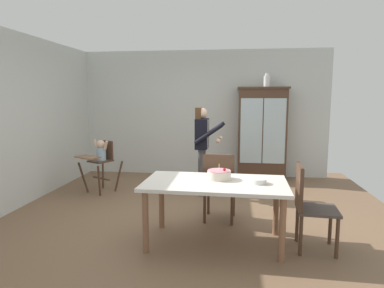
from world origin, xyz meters
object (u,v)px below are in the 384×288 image
(birthday_cake, at_px, (219,175))
(china_cabinet, at_px, (262,133))
(serving_bowl, at_px, (259,181))
(dining_chair_right_end, at_px, (308,201))
(ceramic_vase, at_px, (267,81))
(dining_chair_far_side, at_px, (219,183))
(adult_person, at_px, (202,140))
(high_chair_with_toddler, at_px, (101,156))
(dining_table, at_px, (215,189))

(birthday_cake, bearing_deg, china_cabinet, 76.69)
(serving_bowl, bearing_deg, dining_chair_right_end, -0.36)
(china_cabinet, height_order, birthday_cake, china_cabinet)
(ceramic_vase, relative_size, dining_chair_far_side, 0.28)
(adult_person, bearing_deg, dining_chair_far_side, -161.93)
(birthday_cake, bearing_deg, high_chair_with_toddler, 141.50)
(high_chair_with_toddler, xyz_separation_m, birthday_cake, (2.20, -1.75, 0.14))
(serving_bowl, bearing_deg, china_cabinet, 85.02)
(adult_person, bearing_deg, dining_table, -167.50)
(ceramic_vase, height_order, dining_chair_right_end, ceramic_vase)
(serving_bowl, distance_m, dining_chair_far_side, 0.86)
(ceramic_vase, xyz_separation_m, high_chair_with_toddler, (-3.01, -1.37, -1.38))
(china_cabinet, relative_size, serving_bowl, 10.62)
(china_cabinet, xyz_separation_m, birthday_cake, (-0.74, -3.12, -0.17))
(birthday_cake, xyz_separation_m, dining_chair_right_end, (1.00, -0.15, -0.24))
(high_chair_with_toddler, relative_size, dining_chair_far_side, 0.99)
(high_chair_with_toddler, bearing_deg, serving_bowl, -6.92)
(dining_chair_far_side, bearing_deg, dining_chair_right_end, 149.39)
(china_cabinet, relative_size, ceramic_vase, 7.08)
(china_cabinet, relative_size, dining_chair_far_side, 1.99)
(adult_person, height_order, dining_chair_right_end, adult_person)
(china_cabinet, height_order, ceramic_vase, ceramic_vase)
(high_chair_with_toddler, xyz_separation_m, dining_chair_far_side, (2.18, -1.21, -0.10))
(china_cabinet, height_order, dining_table, china_cabinet)
(dining_chair_right_end, bearing_deg, serving_bowl, 94.10)
(dining_table, distance_m, dining_chair_right_end, 1.04)
(ceramic_vase, bearing_deg, serving_bowl, -96.21)
(dining_table, bearing_deg, high_chair_with_toddler, 139.04)
(ceramic_vase, bearing_deg, dining_chair_far_side, -107.85)
(birthday_cake, bearing_deg, ceramic_vase, 75.47)
(adult_person, distance_m, dining_table, 2.01)
(birthday_cake, xyz_separation_m, dining_chair_far_side, (-0.02, 0.54, -0.24))
(china_cabinet, bearing_deg, serving_bowl, -94.98)
(serving_bowl, distance_m, dining_chair_right_end, 0.59)
(adult_person, xyz_separation_m, dining_table, (0.34, -1.96, -0.32))
(birthday_cake, height_order, dining_chair_right_end, dining_chair_right_end)
(dining_table, bearing_deg, dining_chair_right_end, -1.51)
(dining_chair_far_side, bearing_deg, high_chair_with_toddler, -25.51)
(dining_chair_right_end, bearing_deg, high_chair_with_toddler, 63.71)
(dining_table, bearing_deg, serving_bowl, -2.78)
(adult_person, height_order, dining_chair_far_side, adult_person)
(adult_person, bearing_deg, birthday_cake, -165.65)
(serving_bowl, bearing_deg, birthday_cake, 161.69)
(birthday_cake, relative_size, dining_chair_right_end, 0.29)
(dining_chair_far_side, bearing_deg, dining_table, 92.05)
(high_chair_with_toddler, bearing_deg, china_cabinet, 53.64)
(high_chair_with_toddler, bearing_deg, dining_chair_far_side, -0.36)
(ceramic_vase, xyz_separation_m, dining_table, (-0.85, -3.25, -1.38))
(china_cabinet, bearing_deg, birthday_cake, -103.31)
(serving_bowl, relative_size, dining_chair_far_side, 0.19)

